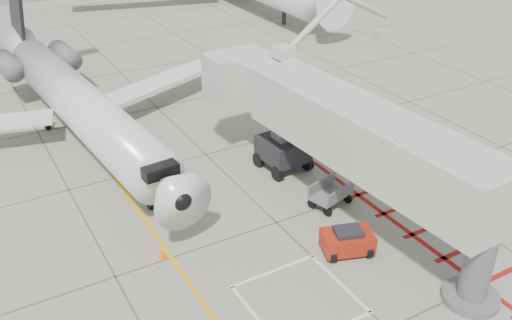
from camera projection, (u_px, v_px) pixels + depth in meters
ground_plane at (325, 269)px, 24.50m from camera, size 260.00×260.00×0.00m
regional_jet at (90, 92)px, 31.78m from camera, size 26.36×32.04×7.90m
jet_bridge at (364, 149)px, 25.84m from camera, size 10.46×20.08×7.82m
pushback_tug at (347, 240)px, 25.24m from camera, size 2.55×2.02×1.29m
baggage_cart at (331, 194)px, 28.55m from camera, size 2.38×1.84×1.33m
ground_power_unit at (405, 145)px, 32.77m from camera, size 2.27×1.45×1.72m
cone_nose at (162, 253)px, 25.06m from camera, size 0.36×0.36×0.50m
cone_side at (324, 200)px, 28.76m from camera, size 0.39×0.39×0.54m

